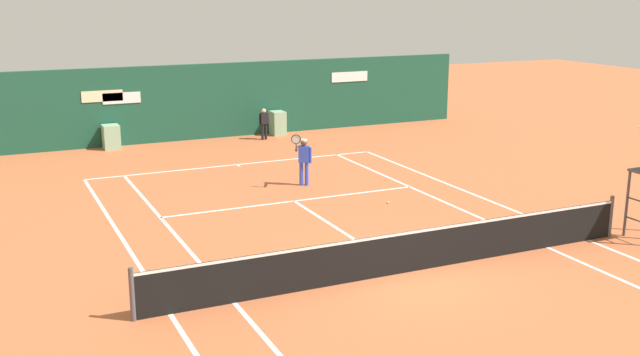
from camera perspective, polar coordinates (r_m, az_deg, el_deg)
ground_plane at (r=17.38m, az=5.55°, el=-6.51°), size 80.00×80.00×0.01m
tennis_net at (r=16.75m, az=6.58°, el=-5.50°), size 12.10×0.10×1.07m
sponsor_back_wall at (r=31.85m, az=-9.45°, el=5.62°), size 25.00×1.02×3.13m
player_on_baseline at (r=23.91m, az=-1.25°, el=1.56°), size 0.79×0.60×1.76m
ball_kid_left_post at (r=31.53m, az=-4.28°, el=4.28°), size 0.44×0.18×1.31m
tennis_ball_mid_court at (r=22.16m, az=5.19°, el=-1.86°), size 0.07×0.07×0.07m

